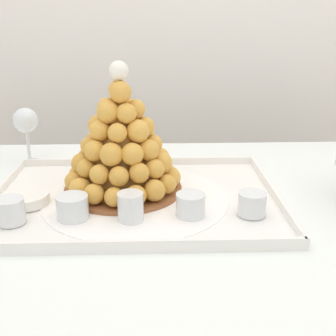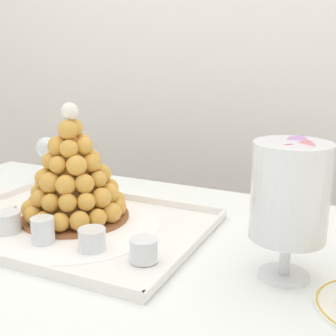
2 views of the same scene
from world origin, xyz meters
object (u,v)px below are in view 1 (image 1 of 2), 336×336
object	(u,v)px
croquembouche	(122,144)
wine_glass	(26,123)
serving_tray	(136,198)
dessert_cup_centre	(131,208)
dessert_cup_mid_left	(73,208)
dessert_cup_right	(252,204)
dessert_cup_left	(11,212)
dessert_cup_mid_right	(192,206)
creme_brulee_ramekin	(25,198)

from	to	relation	value
croquembouche	wine_glass	xyz separation A→B (m)	(-0.27, 0.22, -0.00)
serving_tray	dessert_cup_centre	distance (m)	0.11
croquembouche	dessert_cup_mid_left	size ratio (longest dim) A/B	4.62
serving_tray	dessert_cup_mid_left	bearing A→B (deg)	-140.85
dessert_cup_right	dessert_cup_left	bearing A→B (deg)	-177.56
dessert_cup_centre	dessert_cup_mid_right	world-z (taller)	dessert_cup_centre
croquembouche	dessert_cup_right	distance (m)	0.31
dessert_cup_left	dessert_cup_mid_left	distance (m)	0.12
dessert_cup_centre	wine_glass	size ratio (longest dim) A/B	0.37
dessert_cup_centre	dessert_cup_mid_left	bearing A→B (deg)	174.25
dessert_cup_centre	croquembouche	bearing A→B (deg)	98.93
dessert_cup_mid_left	wine_glass	xyz separation A→B (m)	(-0.18, 0.36, 0.08)
croquembouche	creme_brulee_ramekin	size ratio (longest dim) A/B	2.91
croquembouche	creme_brulee_ramekin	bearing A→B (deg)	-162.92
dessert_cup_left	dessert_cup_centre	world-z (taller)	dessert_cup_centre
serving_tray	dessert_cup_centre	size ratio (longest dim) A/B	10.94
dessert_cup_left	creme_brulee_ramekin	world-z (taller)	dessert_cup_left
creme_brulee_ramekin	serving_tray	bearing A→B (deg)	5.64
dessert_cup_mid_right	creme_brulee_ramekin	distance (m)	0.35
dessert_cup_left	dessert_cup_mid_right	xyz separation A→B (m)	(0.35, 0.02, -0.00)
wine_glass	dessert_cup_left	bearing A→B (deg)	-80.34
dessert_cup_right	wine_glass	distance (m)	0.64
serving_tray	wine_glass	size ratio (longest dim) A/B	4.03
dessert_cup_centre	wine_glass	world-z (taller)	wine_glass
dessert_cup_mid_right	dessert_cup_right	size ratio (longest dim) A/B	1.04
dessert_cup_mid_right	dessert_cup_centre	bearing A→B (deg)	-172.65
croquembouche	dessert_cup_right	xyz separation A→B (m)	(0.26, -0.13, -0.09)
serving_tray	dessert_cup_centre	world-z (taller)	dessert_cup_centre
serving_tray	creme_brulee_ramekin	size ratio (longest dim) A/B	6.21
dessert_cup_left	dessert_cup_mid_right	distance (m)	0.35
dessert_cup_mid_right	croquembouche	bearing A→B (deg)	137.31
serving_tray	croquembouche	world-z (taller)	croquembouche
dessert_cup_right	creme_brulee_ramekin	world-z (taller)	dessert_cup_right
dessert_cup_mid_left	dessert_cup_mid_right	world-z (taller)	dessert_cup_mid_left
croquembouche	dessert_cup_centre	world-z (taller)	croquembouche
dessert_cup_mid_left	dessert_cup_mid_right	size ratio (longest dim) A/B	1.07
croquembouche	serving_tray	bearing A→B (deg)	-53.74
serving_tray	dessert_cup_left	xyz separation A→B (m)	(-0.23, -0.11, 0.03)
croquembouche	dessert_cup_mid_left	world-z (taller)	croquembouche
dessert_cup_centre	dessert_cup_right	distance (m)	0.24
dessert_cup_left	dessert_cup_centre	distance (m)	0.23
dessert_cup_mid_right	dessert_cup_right	distance (m)	0.12
croquembouche	dessert_cup_left	size ratio (longest dim) A/B	5.31
dessert_cup_mid_left	serving_tray	bearing A→B (deg)	39.15
dessert_cup_mid_left	dessert_cup_mid_right	distance (m)	0.23
serving_tray	dessert_cup_left	distance (m)	0.26
dessert_cup_mid_right	creme_brulee_ramekin	size ratio (longest dim) A/B	0.59
dessert_cup_mid_right	wine_glass	xyz separation A→B (m)	(-0.41, 0.35, 0.08)
serving_tray	dessert_cup_mid_left	world-z (taller)	dessert_cup_mid_left
dessert_cup_mid_left	dessert_cup_mid_right	bearing A→B (deg)	1.00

